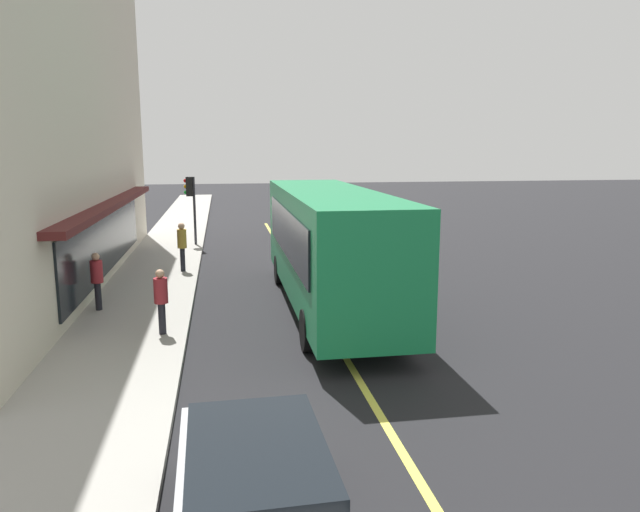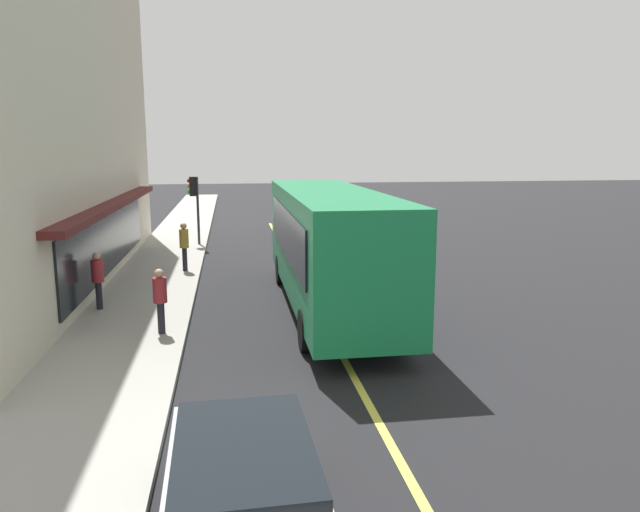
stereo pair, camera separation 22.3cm
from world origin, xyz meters
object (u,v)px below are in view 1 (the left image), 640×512
(car_maroon, at_px, (318,223))
(car_silver, at_px, (257,502))
(bus, at_px, (329,242))
(pedestrian_mid_block, at_px, (161,296))
(pedestrian_near_storefront, at_px, (182,242))
(pedestrian_at_corner, at_px, (97,276))
(traffic_light, at_px, (191,194))

(car_maroon, bearing_deg, car_silver, 169.17)
(bus, relative_size, pedestrian_mid_block, 6.82)
(pedestrian_mid_block, bearing_deg, pedestrian_near_storefront, -0.31)
(car_maroon, xyz_separation_m, pedestrian_at_corner, (-13.52, 8.52, 0.39))
(pedestrian_at_corner, xyz_separation_m, pedestrian_near_storefront, (5.06, -2.04, 0.12))
(traffic_light, relative_size, pedestrian_mid_block, 1.96)
(traffic_light, bearing_deg, pedestrian_mid_block, 179.58)
(traffic_light, height_order, pedestrian_mid_block, traffic_light)
(bus, bearing_deg, pedestrian_near_storefront, 39.68)
(car_maroon, distance_m, car_silver, 24.92)
(bus, distance_m, traffic_light, 12.55)
(traffic_light, bearing_deg, car_silver, -175.54)
(traffic_light, relative_size, pedestrian_near_storefront, 1.76)
(pedestrian_mid_block, height_order, pedestrian_near_storefront, pedestrian_near_storefront)
(car_silver, xyz_separation_m, pedestrian_mid_block, (8.40, 1.84, 0.38))
(car_maroon, relative_size, car_silver, 1.00)
(bus, xyz_separation_m, pedestrian_mid_block, (-2.14, 4.58, -0.86))
(car_silver, bearing_deg, traffic_light, 4.46)
(traffic_light, xyz_separation_m, pedestrian_mid_block, (-13.85, 0.10, -1.41))
(car_silver, bearing_deg, pedestrian_at_corner, 19.31)
(car_maroon, relative_size, pedestrian_mid_block, 2.66)
(car_silver, distance_m, pedestrian_mid_block, 8.61)
(traffic_light, height_order, car_maroon, traffic_light)
(bus, relative_size, traffic_light, 3.48)
(pedestrian_near_storefront, bearing_deg, pedestrian_at_corner, 158.05)
(traffic_light, distance_m, car_silver, 22.40)
(traffic_light, distance_m, pedestrian_near_storefront, 6.37)
(bus, relative_size, car_maroon, 2.57)
(traffic_light, bearing_deg, pedestrian_near_storefront, 179.44)
(bus, xyz_separation_m, car_maroon, (13.93, -1.94, -1.24))
(bus, distance_m, pedestrian_mid_block, 5.13)
(car_maroon, bearing_deg, bus, 172.08)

